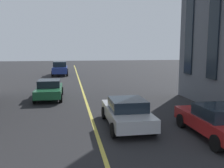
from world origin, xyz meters
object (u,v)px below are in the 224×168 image
Objects in this scene: car_silver_far at (127,112)px; car_green_near at (49,89)px; car_blue_oncoming at (60,68)px; car_red_trailing at (217,121)px.

car_green_near is (7.56, 4.13, 0.00)m from car_silver_far.
car_silver_far is (-23.83, -3.86, -0.27)m from car_blue_oncoming.
car_red_trailing is 1.00× the size of car_green_near.
car_green_near is (-16.27, 0.26, -0.27)m from car_blue_oncoming.
car_green_near is at bearing 37.94° from car_red_trailing.
car_blue_oncoming reaches higher than car_red_trailing.
car_red_trailing is (-25.90, -7.24, -0.27)m from car_blue_oncoming.
car_silver_far is 1.00× the size of car_red_trailing.
car_blue_oncoming is 1.07× the size of car_green_near.
car_silver_far and car_red_trailing have the same top height.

